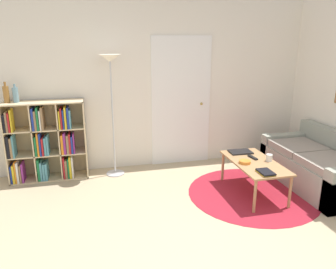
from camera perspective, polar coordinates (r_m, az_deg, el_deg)
wall_back at (r=5.11m, az=-1.49°, el=8.67°), size 7.72×0.11×2.60m
rug at (r=4.53m, az=14.51°, el=-9.88°), size 1.69×1.69×0.01m
bookshelf at (r=4.98m, az=-20.51°, el=-1.29°), size 1.08×0.34×1.14m
floor_lamp at (r=4.69m, az=-9.95°, el=10.03°), size 0.30×0.30×1.76m
couch at (r=5.01m, az=24.92°, el=-5.10°), size 0.83×1.59×0.74m
coffee_table at (r=4.40m, az=14.82°, el=-5.15°), size 0.54×1.03×0.44m
laptop at (r=4.69m, az=12.49°, el=-2.97°), size 0.31×0.22×0.02m
bowl at (r=4.30m, az=13.25°, el=-4.66°), size 0.15×0.15×0.04m
book_stack_on_table at (r=4.04m, az=16.64°, el=-6.32°), size 0.16×0.23×0.03m
cup at (r=4.45m, az=17.20°, el=-3.89°), size 0.08×0.08×0.09m
remote at (r=4.51m, az=14.54°, el=-3.89°), size 0.07×0.18×0.02m
bottle_left at (r=4.93m, az=-26.35°, el=6.33°), size 0.08×0.08×0.28m
bottle_middle at (r=4.90m, az=-25.01°, el=6.28°), size 0.08×0.08×0.25m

